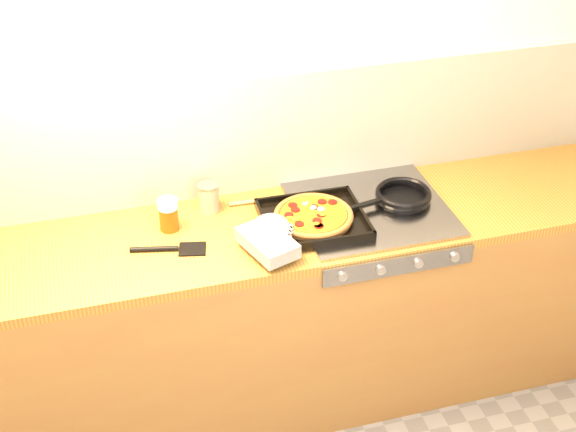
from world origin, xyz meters
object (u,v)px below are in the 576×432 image
object	(u,v)px
tomato_can	(209,198)
juice_glass	(168,215)
pizza_on_tray	(300,223)
frying_pan	(402,196)

from	to	relation	value
tomato_can	juice_glass	distance (m)	0.19
pizza_on_tray	tomato_can	distance (m)	0.39
frying_pan	tomato_can	distance (m)	0.78
pizza_on_tray	tomato_can	world-z (taller)	tomato_can
frying_pan	juice_glass	xyz separation A→B (m)	(-0.94, 0.07, 0.03)
pizza_on_tray	tomato_can	xyz separation A→B (m)	(-0.31, 0.25, 0.02)
tomato_can	pizza_on_tray	bearing A→B (deg)	-38.57
tomato_can	juice_glass	xyz separation A→B (m)	(-0.17, -0.09, 0.01)
juice_glass	pizza_on_tray	bearing A→B (deg)	-18.05
frying_pan	juice_glass	world-z (taller)	juice_glass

